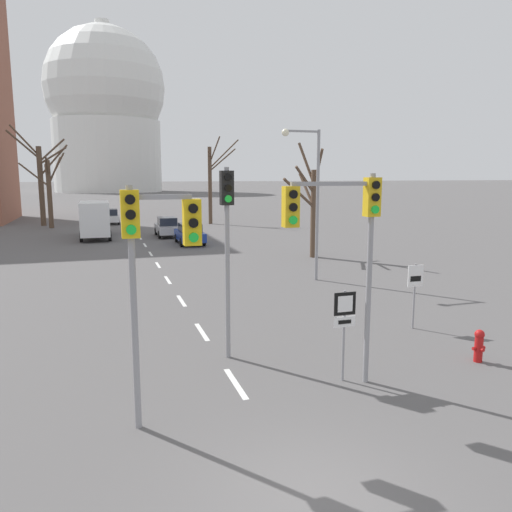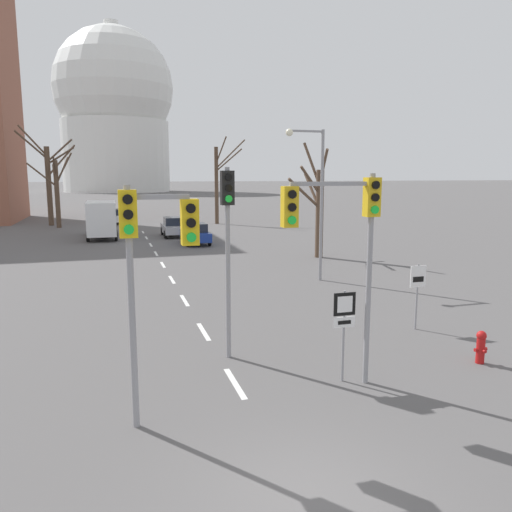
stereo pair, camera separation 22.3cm
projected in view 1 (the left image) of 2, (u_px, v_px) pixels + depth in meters
ground_plane at (312, 500)px, 8.31m from camera, size 800.00×800.00×0.00m
lane_stripe_0 at (236, 383)px, 12.94m from camera, size 0.16×2.00×0.01m
lane_stripe_1 at (202, 332)px, 17.18m from camera, size 0.16×2.00×0.01m
lane_stripe_2 at (181, 301)px, 21.42m from camera, size 0.16×2.00×0.01m
lane_stripe_3 at (168, 280)px, 25.66m from camera, size 0.16×2.00×0.01m
lane_stripe_4 at (158, 265)px, 29.90m from camera, size 0.16×2.00×0.01m
lane_stripe_5 at (151, 254)px, 34.14m from camera, size 0.16×2.00×0.01m
lane_stripe_6 at (145, 245)px, 38.38m from camera, size 0.16×2.00×0.01m
lane_stripe_7 at (140, 238)px, 42.62m from camera, size 0.16×2.00×0.01m
lane_stripe_8 at (137, 232)px, 46.86m from camera, size 0.16×2.00×0.01m
traffic_signal_near_right at (344, 227)px, 12.18m from camera, size 2.51×0.34×5.39m
traffic_signal_centre_tall at (227, 228)px, 14.19m from camera, size 0.36×0.34×5.57m
traffic_signal_near_left at (153, 247)px, 10.19m from camera, size 1.60×0.34×5.16m
route_sign_post at (344, 320)px, 12.86m from camera, size 0.60×0.08×2.43m
speed_limit_sign at (415, 285)px, 17.33m from camera, size 0.60×0.08×2.32m
fire_hydrant at (479, 344)px, 14.37m from camera, size 0.40×0.34×0.96m
street_lamp_right at (311, 189)px, 24.84m from camera, size 2.02×0.36×7.55m
sedan_near_left at (167, 227)px, 43.50m from camera, size 1.84×4.28×1.71m
sedan_near_right at (111, 216)px, 54.87m from camera, size 1.71×4.19×1.65m
sedan_mid_centre at (190, 234)px, 38.79m from camera, size 1.91×4.39×1.65m
delivery_truck at (95, 218)px, 42.24m from camera, size 2.44×7.20×3.14m
bare_tree_left_near at (41, 178)px, 52.27m from camera, size 5.70×2.36×10.53m
bare_tree_right_near at (313, 206)px, 32.28m from camera, size 2.71×3.41×7.45m
bare_tree_left_far at (49, 189)px, 50.14m from camera, size 4.43×4.80×7.57m
bare_tree_right_far at (212, 181)px, 54.33m from camera, size 3.47×1.99×9.37m
capitol_dome at (106, 110)px, 156.00m from camera, size 36.80×36.80×51.98m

